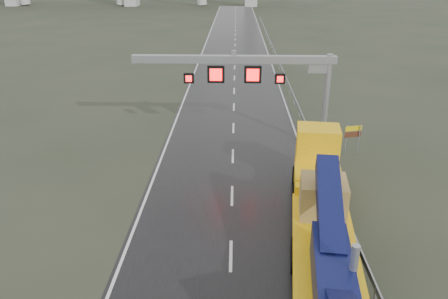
{
  "coord_description": "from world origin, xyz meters",
  "views": [
    {
      "loc": [
        0.14,
        -13.57,
        13.18
      ],
      "look_at": [
        -0.49,
        9.78,
        3.2
      ],
      "focal_mm": 35.0,
      "sensor_mm": 36.0,
      "label": 1
    }
  ],
  "objects_px": {
    "sign_gantry": "(262,76)",
    "striped_barrier": "(310,140)",
    "heavy_haul_truck": "(324,217)",
    "exit_sign_pair": "(353,134)"
  },
  "relations": [
    {
      "from": "exit_sign_pair",
      "to": "striped_barrier",
      "type": "distance_m",
      "value": 3.4
    },
    {
      "from": "sign_gantry",
      "to": "striped_barrier",
      "type": "height_order",
      "value": "sign_gantry"
    },
    {
      "from": "heavy_haul_truck",
      "to": "striped_barrier",
      "type": "bearing_deg",
      "value": 90.31
    },
    {
      "from": "heavy_haul_truck",
      "to": "striped_barrier",
      "type": "height_order",
      "value": "heavy_haul_truck"
    },
    {
      "from": "striped_barrier",
      "to": "sign_gantry",
      "type": "bearing_deg",
      "value": -153.83
    },
    {
      "from": "heavy_haul_truck",
      "to": "sign_gantry",
      "type": "bearing_deg",
      "value": 106.99
    },
    {
      "from": "sign_gantry",
      "to": "heavy_haul_truck",
      "type": "distance_m",
      "value": 13.93
    },
    {
      "from": "heavy_haul_truck",
      "to": "striped_barrier",
      "type": "xyz_separation_m",
      "value": [
        1.48,
        13.41,
        -1.32
      ]
    },
    {
      "from": "sign_gantry",
      "to": "striped_barrier",
      "type": "distance_m",
      "value": 6.44
    },
    {
      "from": "sign_gantry",
      "to": "striped_barrier",
      "type": "relative_size",
      "value": 15.15
    }
  ]
}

